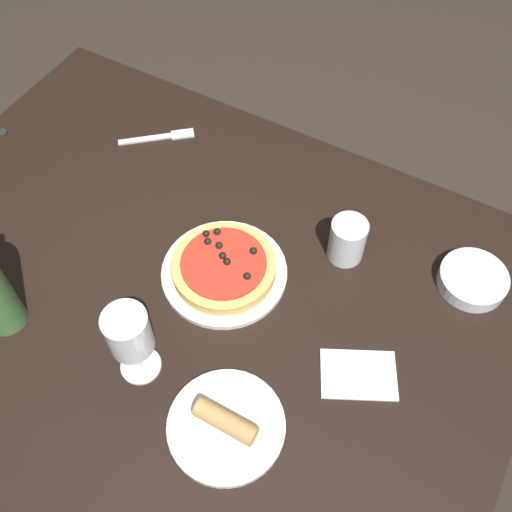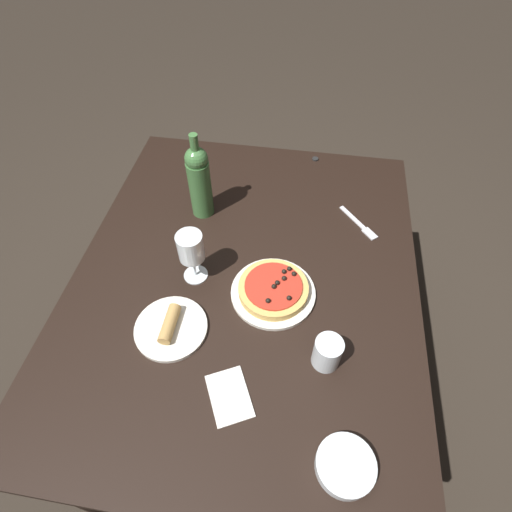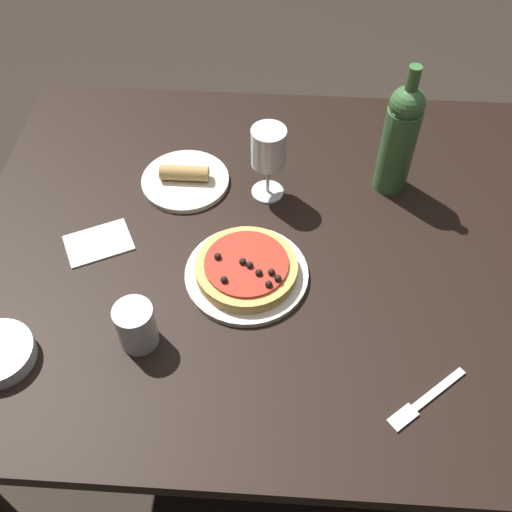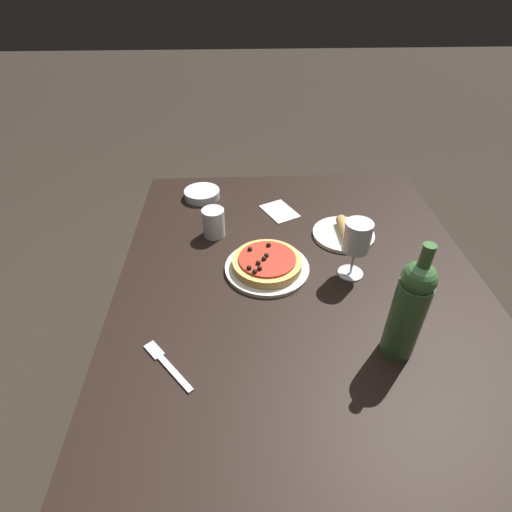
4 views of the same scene
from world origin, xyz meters
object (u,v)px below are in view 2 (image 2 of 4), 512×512
(dining_table, at_px, (246,290))
(pizza, at_px, (273,288))
(wine_glass, at_px, (191,249))
(side_bowl, at_px, (345,466))
(wine_bottle, at_px, (199,180))
(fork, at_px, (360,225))
(dinner_plate, at_px, (273,293))
(bottle_cap, at_px, (315,159))
(water_cup, at_px, (327,353))
(side_plate, at_px, (171,327))

(dining_table, bearing_deg, pizza, -120.93)
(wine_glass, distance_m, side_bowl, 0.65)
(wine_bottle, relative_size, fork, 2.09)
(wine_bottle, height_order, fork, wine_bottle)
(fork, bearing_deg, dining_table, -92.69)
(dinner_plate, bearing_deg, wine_glass, 82.96)
(dining_table, relative_size, bottle_cap, 53.60)
(water_cup, xyz_separation_m, bottle_cap, (0.83, 0.08, -0.04))
(fork, bearing_deg, water_cup, -50.51)
(wine_bottle, bearing_deg, dinner_plate, -137.02)
(wine_glass, xyz_separation_m, wine_bottle, (0.27, 0.04, 0.01))
(dining_table, height_order, side_bowl, side_bowl)
(pizza, distance_m, side_bowl, 0.48)
(side_bowl, bearing_deg, fork, -2.92)
(bottle_cap, bearing_deg, side_plate, 157.19)
(wine_glass, bearing_deg, fork, -59.38)
(side_bowl, distance_m, fork, 0.75)
(dining_table, distance_m, water_cup, 0.37)
(dinner_plate, relative_size, wine_glass, 1.40)
(wine_glass, bearing_deg, dining_table, -79.72)
(dinner_plate, bearing_deg, wine_bottle, 42.98)
(pizza, xyz_separation_m, fork, (0.32, -0.25, -0.02))
(bottle_cap, bearing_deg, fork, -152.78)
(side_plate, bearing_deg, wine_bottle, 2.83)
(wine_glass, bearing_deg, bottle_cap, -27.24)
(dinner_plate, xyz_separation_m, side_plate, (-0.16, 0.26, 0.01))
(wine_bottle, xyz_separation_m, side_plate, (-0.46, -0.02, -0.13))
(wine_glass, height_order, water_cup, wine_glass)
(wine_glass, distance_m, side_plate, 0.22)
(dinner_plate, height_order, bottle_cap, dinner_plate)
(wine_bottle, bearing_deg, bottle_cap, -46.19)
(side_bowl, xyz_separation_m, fork, (0.75, -0.04, -0.01))
(wine_glass, relative_size, wine_bottle, 0.57)
(water_cup, xyz_separation_m, side_bowl, (-0.24, -0.05, -0.03))
(dinner_plate, bearing_deg, water_cup, -139.23)
(pizza, xyz_separation_m, water_cup, (-0.18, -0.16, 0.02))
(dinner_plate, bearing_deg, bottle_cap, -7.12)
(wine_glass, xyz_separation_m, water_cup, (-0.21, -0.40, -0.08))
(wine_glass, height_order, side_bowl, wine_glass)
(dining_table, distance_m, bottle_cap, 0.63)
(fork, bearing_deg, dinner_plate, -78.35)
(side_bowl, bearing_deg, dinner_plate, 26.54)
(wine_bottle, xyz_separation_m, bottle_cap, (0.35, -0.36, -0.13))
(dining_table, distance_m, wine_bottle, 0.38)
(pizza, xyz_separation_m, wine_bottle, (0.30, 0.28, 0.11))
(fork, bearing_deg, pizza, -78.32)
(dinner_plate, relative_size, side_bowl, 1.87)
(side_plate, distance_m, bottle_cap, 0.88)
(wine_bottle, distance_m, side_plate, 0.48)
(pizza, bearing_deg, dinner_plate, 114.74)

